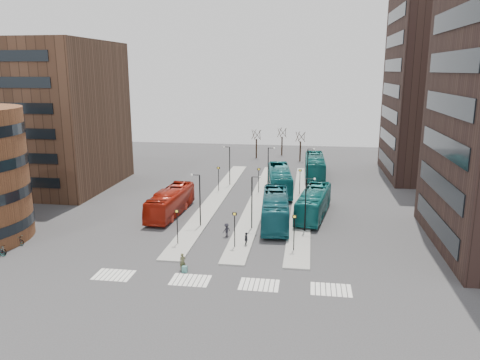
# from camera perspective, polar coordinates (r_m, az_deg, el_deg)

# --- Properties ---
(ground) EXTENTS (160.00, 160.00, 0.00)m
(ground) POSITION_cam_1_polar(r_m,az_deg,el_deg) (37.96, -6.13, -14.70)
(ground) COLOR #2F2F32
(ground) RESTS_ON ground
(island_left) EXTENTS (2.50, 45.00, 0.15)m
(island_left) POSITION_cam_1_polar(r_m,az_deg,el_deg) (66.08, -2.95, -2.27)
(island_left) COLOR gray
(island_left) RESTS_ON ground
(island_mid) EXTENTS (2.50, 45.00, 0.15)m
(island_mid) POSITION_cam_1_polar(r_m,az_deg,el_deg) (65.18, 2.23, -2.48)
(island_mid) COLOR gray
(island_mid) RESTS_ON ground
(island_right) EXTENTS (2.50, 45.00, 0.15)m
(island_right) POSITION_cam_1_polar(r_m,az_deg,el_deg) (64.82, 7.52, -2.67)
(island_right) COLOR gray
(island_right) RESTS_ON ground
(suitcase) EXTENTS (0.46, 0.37, 0.58)m
(suitcase) POSITION_cam_1_polar(r_m,az_deg,el_deg) (43.05, -6.76, -10.76)
(suitcase) COLOR #1B2296
(suitcase) RESTS_ON ground
(red_bus) EXTENTS (3.30, 11.84, 3.27)m
(red_bus) POSITION_cam_1_polar(r_m,az_deg,el_deg) (59.26, -8.47, -2.66)
(red_bus) COLOR #9D1A0C
(red_bus) RESTS_ON ground
(teal_bus_a) EXTENTS (3.88, 12.91, 3.55)m
(teal_bus_a) POSITION_cam_1_polar(r_m,az_deg,el_deg) (55.38, 4.33, -3.54)
(teal_bus_a) COLOR #124F5A
(teal_bus_a) RESTS_ON ground
(teal_bus_b) EXTENTS (4.57, 13.38, 3.65)m
(teal_bus_b) POSITION_cam_1_polar(r_m,az_deg,el_deg) (69.87, 4.87, 0.05)
(teal_bus_b) COLOR #166C71
(teal_bus_b) RESTS_ON ground
(teal_bus_c) EXTENTS (4.67, 12.40, 3.37)m
(teal_bus_c) POSITION_cam_1_polar(r_m,az_deg,el_deg) (58.76, 8.96, -2.76)
(teal_bus_c) COLOR #146768
(teal_bus_c) RESTS_ON ground
(teal_bus_d) EXTENTS (3.40, 13.33, 3.69)m
(teal_bus_d) POSITION_cam_1_polar(r_m,az_deg,el_deg) (80.29, 9.11, 1.67)
(teal_bus_d) COLOR #146766
(teal_bus_d) RESTS_ON ground
(traveller) EXTENTS (0.69, 0.60, 1.58)m
(traveller) POSITION_cam_1_polar(r_m,az_deg,el_deg) (43.35, -7.01, -9.87)
(traveller) COLOR brown
(traveller) RESTS_ON ground
(commuter_a) EXTENTS (1.05, 0.90, 1.88)m
(commuter_a) POSITION_cam_1_polar(r_m,az_deg,el_deg) (55.35, -9.26, -4.59)
(commuter_a) COLOR black
(commuter_a) RESTS_ON ground
(commuter_b) EXTENTS (0.63, 0.96, 1.52)m
(commuter_b) POSITION_cam_1_polar(r_m,az_deg,el_deg) (48.48, 0.76, -7.25)
(commuter_b) COLOR black
(commuter_b) RESTS_ON ground
(commuter_c) EXTENTS (1.07, 1.10, 1.51)m
(commuter_c) POSITION_cam_1_polar(r_m,az_deg,el_deg) (51.26, -1.66, -6.11)
(commuter_c) COLOR black
(commuter_c) RESTS_ON ground
(bicycle_mid) EXTENTS (1.68, 0.90, 0.97)m
(bicycle_mid) POSITION_cam_1_polar(r_m,az_deg,el_deg) (52.28, -27.15, -7.55)
(bicycle_mid) COLOR gray
(bicycle_mid) RESTS_ON ground
(bicycle_far) EXTENTS (2.00, 1.04, 1.00)m
(bicycle_far) POSITION_cam_1_polar(r_m,az_deg,el_deg) (54.25, -25.58, -6.63)
(bicycle_far) COLOR gray
(bicycle_far) RESTS_ON ground
(crosswalk_stripes) EXTENTS (22.35, 2.40, 0.01)m
(crosswalk_stripes) POSITION_cam_1_polar(r_m,az_deg,el_deg) (41.08, -2.27, -12.34)
(crosswalk_stripes) COLOR silver
(crosswalk_stripes) RESTS_ON ground
(office_block) EXTENTS (25.00, 20.12, 22.00)m
(office_block) POSITION_cam_1_polar(r_m,az_deg,el_deg) (79.27, -24.38, 7.21)
(office_block) COLOR #482F21
(office_block) RESTS_ON ground
(tower_far) EXTENTS (20.12, 20.00, 30.00)m
(tower_far) POSITION_cam_1_polar(r_m,az_deg,el_deg) (85.59, 24.68, 10.24)
(tower_far) COLOR #2E1F1A
(tower_far) RESTS_ON ground
(sign_poles) EXTENTS (12.45, 22.12, 3.65)m
(sign_poles) POSITION_cam_1_polar(r_m,az_deg,el_deg) (57.90, 1.09, -2.10)
(sign_poles) COLOR black
(sign_poles) RESTS_ON ground
(lamp_posts) EXTENTS (14.04, 20.24, 6.12)m
(lamp_posts) POSITION_cam_1_polar(r_m,az_deg,el_deg) (62.31, 2.64, 0.11)
(lamp_posts) COLOR black
(lamp_posts) RESTS_ON ground
(bare_trees) EXTENTS (10.97, 8.14, 5.90)m
(bare_trees) POSITION_cam_1_polar(r_m,az_deg,el_deg) (96.41, 4.82, 4.26)
(bare_trees) COLOR black
(bare_trees) RESTS_ON ground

